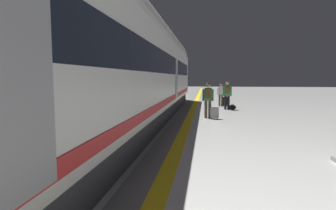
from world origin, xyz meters
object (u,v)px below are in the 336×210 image
Objects in this scene: high_speed_train at (99,58)px; suitcase_far at (226,101)px; passenger_near at (208,97)px; passenger_mid at (227,93)px; duffel_bag_mid at (232,107)px; suitcase_near at (215,113)px; passenger_far at (221,93)px.

high_speed_train is 12.34m from suitcase_far.
passenger_mid reaches higher than passenger_near.
suitcase_far is (-0.27, 1.88, 0.19)m from duffel_bag_mid.
passenger_far is at bearing 84.34° from suitcase_near.
passenger_far reaches higher than suitcase_near.
high_speed_train is at bearing -115.83° from duffel_bag_mid.
passenger_far is at bearing 97.67° from passenger_mid.
duffel_bag_mid is at bearing 67.78° from passenger_near.
suitcase_near is 5.83m from suitcase_far.
high_speed_train is 80.56× the size of duffel_bag_mid.
passenger_far is at bearing 81.01° from passenger_near.
high_speed_train is 12.34m from passenger_far.
passenger_near is at bearing -102.51° from suitcase_far.
suitcase_near is 0.34× the size of passenger_far.
suitcase_near is at bearing -106.91° from duffel_bag_mid.
high_speed_train is 20.48× the size of passenger_mid.
suitcase_near is 1.23× the size of duffel_bag_mid.
passenger_mid is at bearing 162.42° from duffel_bag_mid.
high_speed_train reaches higher than duffel_bag_mid.
passenger_far is (0.59, 5.97, 0.63)m from suitcase_near.
high_speed_train is 34.68× the size of suitcase_far.
passenger_mid is at bearing 77.84° from suitcase_near.
passenger_near is at bearing -98.99° from passenger_far.
passenger_mid is at bearing -82.33° from passenger_far.
passenger_mid reaches higher than duffel_bag_mid.
suitcase_far is at bearing 69.18° from high_speed_train.
duffel_bag_mid is (1.18, 3.88, -0.15)m from suitcase_near.
passenger_near is at bearing 62.00° from high_speed_train.
suitcase_near is 0.31× the size of passenger_mid.
suitcase_near is 4.06m from duffel_bag_mid.
passenger_near is 5.73m from suitcase_far.
high_speed_train reaches higher than suitcase_near.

